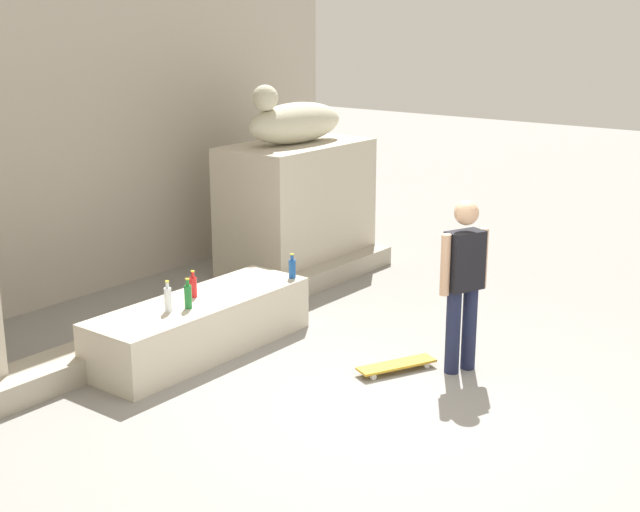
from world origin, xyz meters
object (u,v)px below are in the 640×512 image
Objects in this scene: skateboard at (397,365)px; bottle_blue at (292,268)px; bottle_red at (193,286)px; bottle_clear at (168,299)px; bottle_green at (188,296)px; statue_reclining_right at (294,121)px; skater at (463,279)px.

bottle_blue reaches higher than skateboard.
bottle_red is (-0.76, 1.96, 0.60)m from skateboard.
skateboard is 2.29m from bottle_clear.
bottle_green is (0.18, -0.09, -0.00)m from bottle_clear.
statue_reclining_right is at bearing 19.35° from bottle_red.
bottle_clear is (-1.22, 1.83, 0.62)m from skateboard.
statue_reclining_right is at bearing -99.96° from skateboard.
skater is at bearing -56.92° from bottle_green.
bottle_green is at bearing -34.04° from skateboard.
bottle_green is 1.10× the size of bottle_red.
bottle_green is at bearing 24.62° from statue_reclining_right.
skateboard is at bearing 58.35° from statue_reclining_right.
skater is 5.45× the size of bottle_clear.
bottle_blue is 0.98× the size of bottle_red.
bottle_clear is at bearing -164.87° from bottle_red.
bottle_green is (-1.44, 2.20, -0.24)m from skater.
skateboard is (-0.39, 0.47, -0.86)m from skater.
skater is 1.05m from skateboard.
bottle_red is at bearing 15.13° from bottle_clear.
bottle_blue is at bearing -6.28° from bottle_green.
skateboard is 1.73m from bottle_blue.
bottle_clear is (-3.28, -1.12, -1.30)m from statue_reclining_right.
statue_reclining_right is 6.00× the size of bottle_blue.
statue_reclining_right reaches higher than skateboard.
bottle_blue is 0.89× the size of bottle_clear.
bottle_green is at bearing -142.35° from bottle_red.
statue_reclining_right reaches higher than skater.
skater reaches higher than bottle_clear.
skater is 2.69m from bottle_red.
bottle_red is at bearing 161.72° from bottle_blue.
skateboard is 2.12m from bottle_green.
statue_reclining_right is 3.95m from skater.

